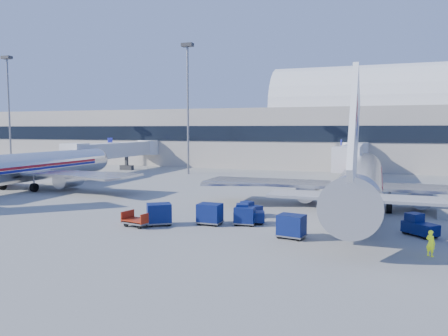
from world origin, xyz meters
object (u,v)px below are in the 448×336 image
at_px(cart_train_b, 210,213).
at_px(cart_solo_near, 291,226).
at_px(cart_train_a, 245,216).
at_px(cart_train_c, 159,214).
at_px(cart_open_red, 138,221).
at_px(jetbridge_near, 352,155).
at_px(tug_right, 419,226).
at_px(airliner_main, 361,180).
at_px(jetbridge_mid, 120,150).
at_px(airliner_mid, 23,168).
at_px(tug_left, 250,209).
at_px(ramp_worker, 431,243).
at_px(mast_far_west, 8,95).
at_px(mast_west, 188,89).
at_px(tug_lead, 248,215).

distance_m(cart_train_b, cart_solo_near, 7.59).
relative_size(cart_train_a, cart_train_c, 0.71).
bearing_deg(cart_open_red, jetbridge_near, 82.43).
bearing_deg(tug_right, airliner_main, 158.78).
distance_m(jetbridge_near, jetbridge_mid, 42.00).
height_order(airliner_mid, cart_train_a, airliner_mid).
distance_m(tug_left, ramp_worker, 16.23).
height_order(mast_far_west, cart_train_b, mast_far_west).
relative_size(jetbridge_mid, mast_far_west, 1.22).
distance_m(airliner_mid, cart_solo_near, 40.04).
distance_m(airliner_main, jetbridge_mid, 51.62).
height_order(cart_open_red, ramp_worker, ramp_worker).
bearing_deg(cart_train_a, airliner_mid, 157.80).
bearing_deg(jetbridge_near, tug_left, -101.83).
relative_size(airliner_mid, cart_train_c, 14.55).
bearing_deg(tug_left, cart_train_a, -145.30).
height_order(mast_far_west, tug_left, mast_far_west).
xyz_separation_m(airliner_mid, mast_west, (12.00, 25.49, 11.87)).
distance_m(tug_right, cart_open_red, 21.82).
distance_m(cart_train_c, ramp_worker, 20.31).
bearing_deg(tug_left, cart_train_c, 158.99).
distance_m(jetbridge_near, cart_train_b, 38.70).
relative_size(tug_lead, cart_open_red, 1.13).
xyz_separation_m(cart_open_red, ramp_worker, (21.60, -1.17, 0.41)).
xyz_separation_m(airliner_main, jetbridge_mid, (-44.40, 26.30, 1.00)).
distance_m(jetbridge_mid, cart_solo_near, 56.50).
bearing_deg(mast_far_west, tug_lead, -29.94).
bearing_deg(cart_train_b, tug_right, 7.12).
distance_m(mast_far_west, cart_train_a, 72.33).
xyz_separation_m(tug_right, cart_open_red, (-21.39, -4.31, -0.32)).
bearing_deg(jetbridge_near, tug_right, -79.07).
distance_m(airliner_mid, mast_far_west, 39.68).
xyz_separation_m(tug_lead, tug_left, (-0.65, 2.88, -0.10)).
height_order(airliner_main, tug_lead, airliner_main).
height_order(airliner_mid, jetbridge_near, airliner_mid).
bearing_deg(cart_train_c, jetbridge_near, 37.41).
bearing_deg(cart_open_red, airliner_mid, 163.45).
bearing_deg(mast_west, cart_train_c, -69.20).
distance_m(jetbridge_mid, mast_far_west, 27.82).
height_order(mast_west, cart_train_b, mast_west).
distance_m(jetbridge_near, tug_right, 36.62).
xyz_separation_m(cart_train_b, cart_open_red, (-5.29, -2.64, -0.51)).
bearing_deg(jetbridge_near, cart_train_b, -103.76).
distance_m(tug_lead, cart_train_a, 0.61).
bearing_deg(cart_train_c, airliner_main, 5.45).
distance_m(airliner_mid, cart_open_red, 28.78).
xyz_separation_m(airliner_mid, tug_right, (46.51, -9.51, -2.18)).
xyz_separation_m(airliner_main, cart_open_red, (-16.88, -13.82, -2.50)).
bearing_deg(ramp_worker, cart_open_red, 38.91).
distance_m(tug_right, cart_train_a, 13.32).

